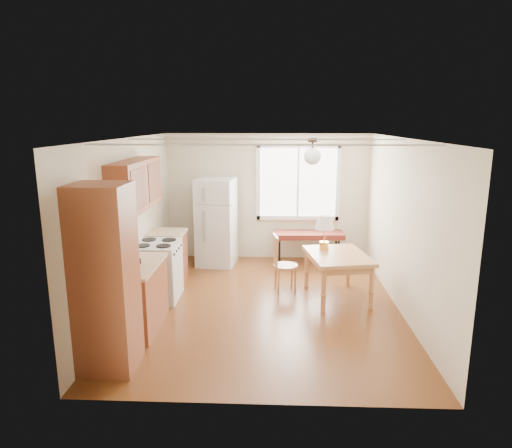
# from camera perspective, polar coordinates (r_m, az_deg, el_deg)

# --- Properties ---
(room_shell) EXTENTS (4.60, 5.60, 2.62)m
(room_shell) POSITION_cam_1_polar(r_m,az_deg,el_deg) (6.67, 1.09, -0.12)
(room_shell) COLOR #4C250F
(room_shell) RESTS_ON ground
(kitchen_run) EXTENTS (0.65, 3.40, 2.20)m
(kitchen_run) POSITION_cam_1_polar(r_m,az_deg,el_deg) (6.44, -14.56, -4.79)
(kitchen_run) COLOR brown
(kitchen_run) RESTS_ON ground
(window_unit) EXTENTS (1.64, 0.05, 1.51)m
(window_unit) POSITION_cam_1_polar(r_m,az_deg,el_deg) (9.06, 5.28, 5.19)
(window_unit) COLOR white
(window_unit) RESTS_ON room_shell
(pendant_light) EXTENTS (0.26, 0.26, 0.40)m
(pendant_light) POSITION_cam_1_polar(r_m,az_deg,el_deg) (6.94, 7.06, 8.53)
(pendant_light) COLOR black
(pendant_light) RESTS_ON room_shell
(refrigerator) EXTENTS (0.77, 0.77, 1.68)m
(refrigerator) POSITION_cam_1_polar(r_m,az_deg,el_deg) (8.78, -4.98, 0.24)
(refrigerator) COLOR silver
(refrigerator) RESTS_ON ground
(bench) EXTENTS (1.37, 0.57, 0.62)m
(bench) POSITION_cam_1_polar(r_m,az_deg,el_deg) (8.94, 6.59, -1.45)
(bench) COLOR #5A1C15
(bench) RESTS_ON ground
(dining_table) EXTENTS (1.05, 1.29, 0.72)m
(dining_table) POSITION_cam_1_polar(r_m,az_deg,el_deg) (7.22, 10.19, -4.51)
(dining_table) COLOR #B27344
(dining_table) RESTS_ON ground
(chair) EXTENTS (0.43, 0.42, 0.92)m
(chair) POSITION_cam_1_polar(r_m,az_deg,el_deg) (7.46, 3.06, -4.50)
(chair) COLOR #B27344
(chair) RESTS_ON ground
(table_lamp) EXTENTS (0.32, 0.32, 0.56)m
(table_lamp) POSITION_cam_1_polar(r_m,az_deg,el_deg) (7.31, 8.59, -0.12)
(table_lamp) COLOR gold
(table_lamp) RESTS_ON dining_table
(coffee_maker) EXTENTS (0.23, 0.26, 0.34)m
(coffee_maker) POSITION_cam_1_polar(r_m,az_deg,el_deg) (6.13, -15.47, -3.97)
(coffee_maker) COLOR black
(coffee_maker) RESTS_ON kitchen_run
(kettle) EXTENTS (0.13, 0.13, 0.24)m
(kettle) POSITION_cam_1_polar(r_m,az_deg,el_deg) (6.45, -15.29, -3.32)
(kettle) COLOR red
(kettle) RESTS_ON kitchen_run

